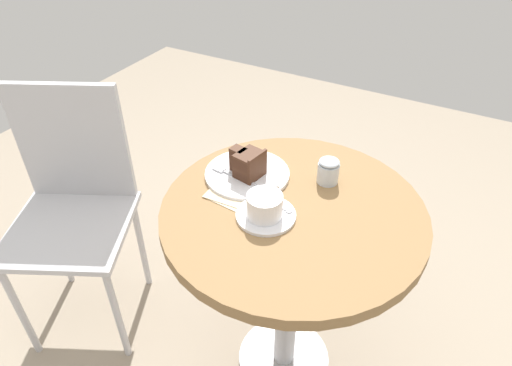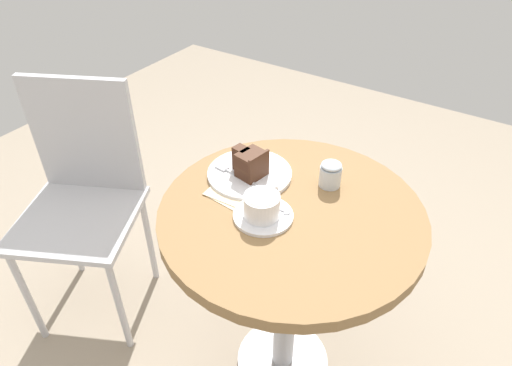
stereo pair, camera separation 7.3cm
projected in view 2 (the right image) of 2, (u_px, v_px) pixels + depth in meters
name	position (u px, v px, depth m)	size (l,w,h in m)	color
ground_plane	(282.00, 362.00, 1.60)	(4.40, 4.40, 0.01)	gray
cafe_table	(290.00, 243.00, 1.25)	(0.69, 0.69, 0.70)	olive
saucer	(263.00, 216.00, 1.15)	(0.15, 0.15, 0.01)	white
coffee_cup	(262.00, 205.00, 1.12)	(0.12, 0.09, 0.06)	white
teaspoon	(278.00, 209.00, 1.16)	(0.02, 0.10, 0.00)	#B7B7BC
cake_plate	(250.00, 173.00, 1.29)	(0.24, 0.24, 0.01)	white
cake_slice	(250.00, 163.00, 1.25)	(0.08, 0.10, 0.08)	#422619
fork	(231.00, 172.00, 1.28)	(0.03, 0.15, 0.00)	#B7B7BC
napkin	(238.00, 191.00, 1.23)	(0.15, 0.16, 0.00)	beige
cafe_chair	(83.00, 186.00, 1.54)	(0.51, 0.51, 0.87)	#BCBCC1
sugar_pot	(330.00, 174.00, 1.24)	(0.06, 0.06, 0.07)	silver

